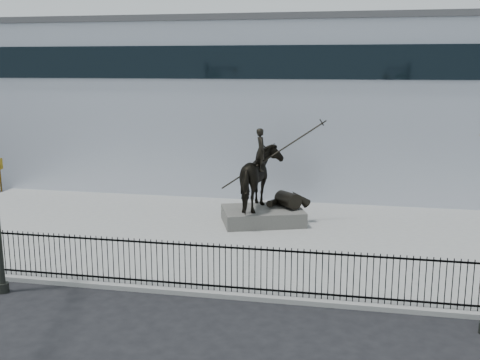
# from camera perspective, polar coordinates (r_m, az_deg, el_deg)

# --- Properties ---
(ground) EXTENTS (120.00, 120.00, 0.00)m
(ground) POSITION_cam_1_polar(r_m,az_deg,el_deg) (16.24, -1.76, -13.46)
(ground) COLOR black
(ground) RESTS_ON ground
(plaza) EXTENTS (30.00, 12.00, 0.15)m
(plaza) POSITION_cam_1_polar(r_m,az_deg,el_deg) (22.63, 2.23, -5.88)
(plaza) COLOR gray
(plaza) RESTS_ON ground
(building) EXTENTS (44.00, 14.00, 9.00)m
(building) POSITION_cam_1_polar(r_m,az_deg,el_deg) (34.57, 5.71, 7.63)
(building) COLOR silver
(building) RESTS_ON ground
(picket_fence) EXTENTS (22.10, 0.10, 1.50)m
(picket_fence) POSITION_cam_1_polar(r_m,az_deg,el_deg) (17.02, -0.82, -8.95)
(picket_fence) COLOR black
(picket_fence) RESTS_ON plaza
(statue_plinth) EXTENTS (3.96, 3.32, 0.63)m
(statue_plinth) POSITION_cam_1_polar(r_m,az_deg,el_deg) (24.35, 2.32, -3.66)
(statue_plinth) COLOR #4E4D47
(statue_plinth) RESTS_ON plaza
(equestrian_statue) EXTENTS (4.10, 3.29, 3.67)m
(equestrian_statue) POSITION_cam_1_polar(r_m,az_deg,el_deg) (23.98, 2.51, 0.14)
(equestrian_statue) COLOR black
(equestrian_statue) RESTS_ON statue_plinth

